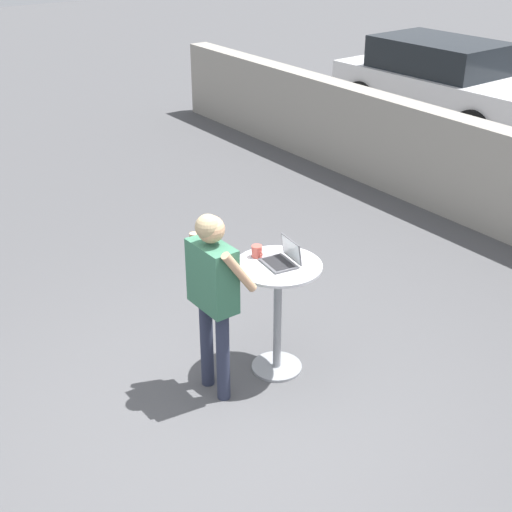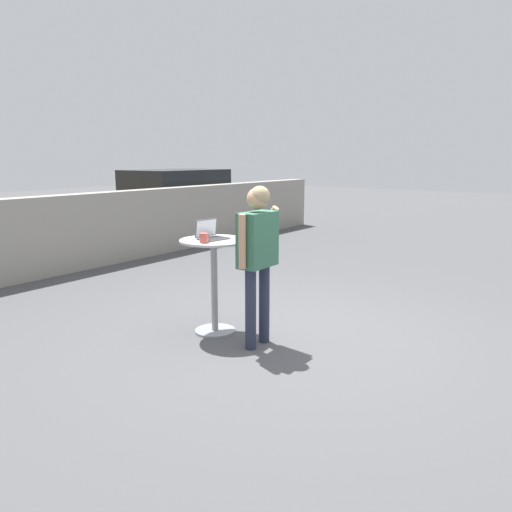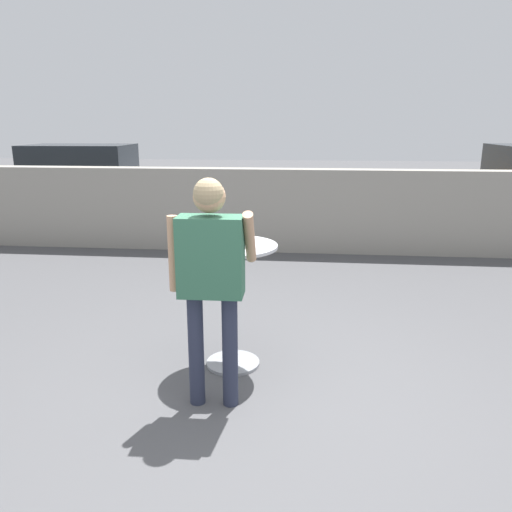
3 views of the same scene
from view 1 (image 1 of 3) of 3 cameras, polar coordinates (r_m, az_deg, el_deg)
name	(u,v)px [view 1 (image 1 of 3)]	position (r m, az deg, el deg)	size (l,w,h in m)	color
ground_plane	(228,419)	(5.85, -2.25, -12.89)	(50.00, 50.00, 0.00)	#4C4C4F
cafe_table	(278,300)	(6.02, 1.75, -3.51)	(0.73, 0.73, 1.03)	gray
laptop	(283,259)	(5.86, 2.15, -0.22)	(0.32, 0.29, 0.21)	#515156
coffee_mug	(257,251)	(5.96, 0.08, 0.38)	(0.13, 0.09, 0.10)	#C14C42
standing_person	(213,283)	(5.59, -3.50, -2.19)	(0.58, 0.36, 1.62)	#282D42
parked_car_further_down	(443,83)	(13.46, 14.71, 13.28)	(4.10, 1.93, 1.51)	silver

